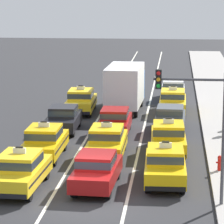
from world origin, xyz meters
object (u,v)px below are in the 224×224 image
taxi_left_nearest (21,170)px  sedan_center_nearest (96,169)px  sedan_right_fifth (173,89)px  traffic_light_pole (200,114)px  sedan_center_third (115,121)px  taxi_left_second (45,141)px  sedan_right_third (170,118)px  taxi_left_fourth (81,100)px  taxi_center_second (107,141)px  taxi_right_second (168,137)px  fire_hydrant (220,162)px  taxi_right_nearest (165,164)px  box_truck_center_fourth (126,85)px  taxi_right_fourth (173,101)px  sedan_left_third (64,118)px

taxi_left_nearest → sedan_center_nearest: (3.27, 0.55, -0.03)m
sedan_right_fifth → traffic_light_pole: traffic_light_pole is taller
sedan_center_third → taxi_left_second: bearing=-119.3°
sedan_right_third → traffic_light_pole: size_ratio=0.78×
sedan_center_nearest → sedan_right_fifth: same height
taxi_left_second → taxi_left_fourth: size_ratio=0.99×
taxi_left_nearest → sedan_right_third: taxi_left_nearest is taller
taxi_center_second → sedan_right_third: 7.10m
taxi_right_second → traffic_light_pole: traffic_light_pole is taller
taxi_center_second → fire_hydrant: size_ratio=6.25×
taxi_left_second → taxi_right_nearest: bearing=-30.3°
taxi_left_nearest → sedan_center_nearest: taxi_left_nearest is taller
taxi_left_nearest → sedan_right_third: 13.51m
taxi_center_second → taxi_right_nearest: (3.08, -3.98, 0.00)m
taxi_right_second → sedan_right_third: size_ratio=1.06×
box_truck_center_fourth → sedan_right_third: box_truck_center_fourth is taller
taxi_right_fourth → taxi_right_nearest: bearing=-90.8°
taxi_right_second → fire_hydrant: bearing=-54.0°
taxi_right_fourth → traffic_light_pole: (1.14, -19.06, 2.94)m
taxi_left_second → sedan_center_nearest: 5.73m
sedan_right_third → taxi_left_second: bearing=-133.8°
sedan_right_fifth → fire_hydrant: size_ratio=5.90×
box_truck_center_fourth → taxi_right_fourth: size_ratio=1.54×
taxi_center_second → taxi_right_second: size_ratio=0.99×
sedan_right_third → sedan_right_fifth: same height
sedan_center_nearest → taxi_right_fourth: size_ratio=0.96×
sedan_center_third → traffic_light_pole: 13.45m
sedan_right_third → fire_hydrant: sedan_right_third is taller
taxi_center_second → sedan_right_fifth: taxi_center_second is taller
sedan_center_third → taxi_right_fourth: bearing=63.3°
traffic_light_pole → taxi_left_nearest: bearing=168.8°
taxi_center_second → taxi_right_second: (3.15, 1.18, 0.00)m
sedan_right_third → sedan_right_fifth: (0.11, 10.82, 0.00)m
sedan_left_third → fire_hydrant: size_ratio=5.94×
taxi_right_fourth → fire_hydrant: taxi_right_fourth is taller
taxi_left_nearest → sedan_right_third: (6.38, 11.91, -0.03)m
taxi_left_nearest → fire_hydrant: size_ratio=6.32×
taxi_right_fourth → fire_hydrant: 14.43m
taxi_left_second → fire_hydrant: (8.84, -1.94, -0.33)m
fire_hydrant → taxi_right_nearest: bearing=-145.9°
sedan_left_third → sedan_right_third: same height
traffic_light_pole → taxi_left_fourth: bearing=111.9°
taxi_left_second → taxi_right_fourth: same height
taxi_right_second → traffic_light_pole: size_ratio=0.83×
taxi_center_second → traffic_light_pole: (4.44, -7.07, 2.94)m
sedan_center_nearest → taxi_right_second: bearing=63.6°
sedan_right_third → taxi_right_nearest: bearing=-90.6°
taxi_left_second → taxi_right_fourth: bearing=62.1°
taxi_center_second → sedan_center_third: bearing=91.0°
taxi_right_nearest → fire_hydrant: (2.55, 1.73, -0.33)m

